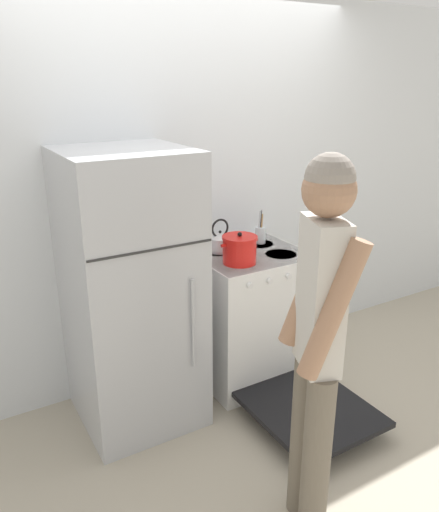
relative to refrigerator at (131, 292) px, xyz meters
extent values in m
plane|color=#B2A893|center=(0.55, 0.35, -0.83)|extent=(14.00, 14.00, 0.00)
cube|color=silver|center=(0.55, 0.38, 0.44)|extent=(10.00, 0.06, 2.55)
cube|color=#B7BABF|center=(0.00, 0.00, 0.00)|extent=(0.69, 0.71, 1.66)
cube|color=#2D2D2D|center=(0.00, -0.36, 0.37)|extent=(0.68, 0.01, 0.01)
cylinder|color=#B2B5BA|center=(0.21, -0.37, -0.10)|extent=(0.02, 0.02, 0.53)
cube|color=white|center=(0.85, 0.03, -0.37)|extent=(0.72, 0.65, 0.92)
cube|color=black|center=(0.85, 0.03, 0.08)|extent=(0.71, 0.63, 0.02)
cube|color=black|center=(0.85, -0.26, -0.38)|extent=(0.62, 0.05, 0.70)
cylinder|color=black|center=(0.69, -0.10, 0.08)|extent=(0.21, 0.21, 0.01)
cylinder|color=black|center=(1.01, -0.10, 0.08)|extent=(0.21, 0.21, 0.01)
cylinder|color=black|center=(0.69, 0.16, 0.08)|extent=(0.21, 0.21, 0.01)
cylinder|color=black|center=(1.01, 0.16, 0.08)|extent=(0.21, 0.21, 0.01)
cylinder|color=silver|center=(0.63, -0.30, 0.02)|extent=(0.04, 0.02, 0.04)
cylinder|color=silver|center=(0.78, -0.30, 0.02)|extent=(0.04, 0.02, 0.04)
cylinder|color=silver|center=(0.92, -0.30, 0.02)|extent=(0.04, 0.02, 0.04)
cylinder|color=silver|center=(1.07, -0.30, 0.02)|extent=(0.04, 0.02, 0.04)
cube|color=black|center=(0.85, -0.66, -0.71)|extent=(0.66, 0.74, 0.04)
cube|color=#99999E|center=(0.85, -0.05, -0.42)|extent=(0.58, 0.36, 0.01)
cylinder|color=red|center=(0.69, -0.10, 0.17)|extent=(0.21, 0.21, 0.16)
cylinder|color=red|center=(0.69, -0.10, 0.25)|extent=(0.22, 0.22, 0.02)
sphere|color=black|center=(0.69, -0.10, 0.27)|extent=(0.03, 0.03, 0.03)
cylinder|color=red|center=(0.57, -0.10, 0.22)|extent=(0.03, 0.02, 0.02)
cylinder|color=red|center=(0.81, -0.10, 0.22)|extent=(0.03, 0.02, 0.02)
cylinder|color=silver|center=(0.70, 0.16, 0.14)|extent=(0.17, 0.17, 0.10)
cone|color=silver|center=(0.70, 0.16, 0.20)|extent=(0.16, 0.16, 0.03)
sphere|color=black|center=(0.70, 0.16, 0.22)|extent=(0.02, 0.02, 0.02)
cone|color=silver|center=(0.78, 0.16, 0.15)|extent=(0.09, 0.03, 0.08)
torus|color=black|center=(0.70, 0.16, 0.25)|extent=(0.13, 0.01, 0.13)
cylinder|color=silver|center=(1.03, 0.17, 0.14)|extent=(0.07, 0.07, 0.12)
cylinder|color=#9E7547|center=(1.04, 0.16, 0.20)|extent=(0.02, 0.02, 0.19)
cylinder|color=#232326|center=(1.03, 0.17, 0.22)|extent=(0.02, 0.03, 0.22)
cylinder|color=#B2B5BA|center=(1.02, 0.17, 0.22)|extent=(0.01, 0.03, 0.22)
cylinder|color=#6B6051|center=(0.34, -1.28, -0.40)|extent=(0.13, 0.13, 0.86)
cylinder|color=#6B6051|center=(0.40, -1.12, -0.40)|extent=(0.13, 0.13, 0.86)
cube|color=beige|center=(0.37, -1.20, 0.35)|extent=(0.21, 0.28, 0.65)
cylinder|color=#A87A5B|center=(0.32, -1.32, 0.35)|extent=(0.27, 0.17, 0.57)
cylinder|color=#A87A5B|center=(0.42, -1.07, 0.35)|extent=(0.27, 0.17, 0.57)
sphere|color=#A87A5B|center=(0.37, -1.20, 0.79)|extent=(0.21, 0.21, 0.21)
sphere|color=gray|center=(0.37, -1.20, 0.83)|extent=(0.19, 0.19, 0.19)
camera|label=1|loc=(-0.92, -2.57, 1.18)|focal=35.00mm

